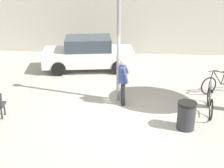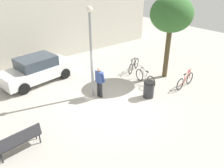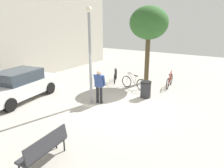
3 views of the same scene
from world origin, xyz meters
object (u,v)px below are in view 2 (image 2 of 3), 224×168
(parked_car_white, at_px, (37,69))
(person_by_lamppost, at_px, (100,80))
(bicycle_red, at_px, (185,81))
(plaza_tree, at_px, (171,15))
(trash_bin, at_px, (149,89))
(park_bench, at_px, (19,140))
(bicycle_silver, at_px, (145,78))
(bicycle_black, at_px, (134,65))
(lamppost, at_px, (91,47))

(parked_car_white, bearing_deg, person_by_lamppost, -64.63)
(bicycle_red, distance_m, parked_car_white, 8.60)
(plaza_tree, relative_size, trash_bin, 5.47)
(park_bench, distance_m, bicycle_silver, 7.65)
(bicycle_red, xyz_separation_m, trash_bin, (-2.47, 0.50, 0.06))
(park_bench, bearing_deg, bicycle_black, 18.60)
(lamppost, xyz_separation_m, plaza_tree, (4.88, -0.81, 1.09))
(plaza_tree, bearing_deg, parked_car_white, 146.82)
(person_by_lamppost, distance_m, bicycle_red, 4.97)
(plaza_tree, relative_size, bicycle_black, 2.94)
(person_by_lamppost, bearing_deg, trash_bin, -38.83)
(lamppost, distance_m, park_bench, 5.23)
(park_bench, relative_size, bicycle_silver, 0.91)
(park_bench, relative_size, plaza_tree, 0.34)
(bicycle_red, distance_m, trash_bin, 2.52)
(bicycle_red, relative_size, trash_bin, 2.04)
(park_bench, bearing_deg, plaza_tree, 6.05)
(plaza_tree, height_order, parked_car_white, plaza_tree)
(trash_bin, bearing_deg, parked_car_white, 125.10)
(person_by_lamppost, bearing_deg, plaza_tree, -5.55)
(plaza_tree, xyz_separation_m, bicycle_red, (-0.23, -1.65, -3.39))
(person_by_lamppost, relative_size, bicycle_silver, 0.93)
(person_by_lamppost, distance_m, bicycle_silver, 3.05)
(lamppost, relative_size, bicycle_red, 2.53)
(bicycle_red, bearing_deg, park_bench, 175.83)
(plaza_tree, distance_m, trash_bin, 4.43)
(bicycle_red, xyz_separation_m, bicycle_black, (-0.72, 3.47, 0.00))
(lamppost, bearing_deg, park_bench, -157.93)
(person_by_lamppost, distance_m, plaza_tree, 5.48)
(park_bench, bearing_deg, bicycle_red, -4.17)
(bicycle_silver, relative_size, trash_bin, 2.03)
(person_by_lamppost, height_order, bicycle_silver, person_by_lamppost)
(park_bench, height_order, bicycle_black, bicycle_black)
(person_by_lamppost, bearing_deg, lamppost, 119.10)
(park_bench, bearing_deg, parked_car_white, 61.63)
(lamppost, bearing_deg, person_by_lamppost, -60.90)
(park_bench, bearing_deg, bicycle_silver, 7.78)
(bicycle_black, relative_size, trash_bin, 1.86)
(lamppost, relative_size, person_by_lamppost, 2.74)
(bicycle_silver, height_order, bicycle_black, same)
(person_by_lamppost, relative_size, bicycle_red, 0.93)
(park_bench, relative_size, trash_bin, 1.86)
(park_bench, distance_m, parked_car_white, 5.94)
(person_by_lamppost, height_order, bicycle_red, person_by_lamppost)
(plaza_tree, relative_size, bicycle_silver, 2.69)
(parked_car_white, bearing_deg, bicycle_red, -43.27)
(bicycle_red, height_order, bicycle_silver, same)
(plaza_tree, relative_size, parked_car_white, 1.10)
(person_by_lamppost, xyz_separation_m, parked_car_white, (-1.79, 3.78, -0.19))
(person_by_lamppost, relative_size, trash_bin, 1.89)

